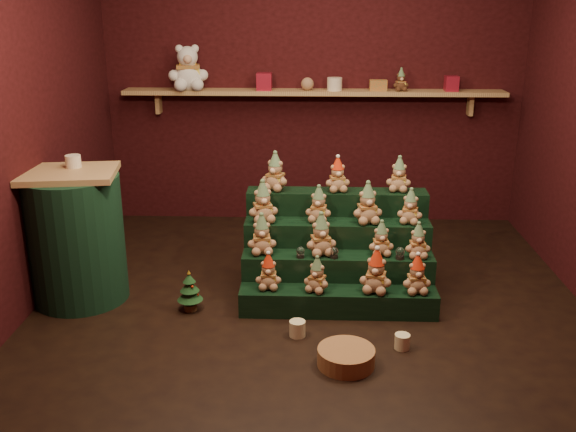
{
  "coord_description": "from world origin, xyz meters",
  "views": [
    {
      "loc": [
        -0.0,
        -4.25,
        2.12
      ],
      "look_at": [
        -0.18,
        0.25,
        0.61
      ],
      "focal_mm": 40.0,
      "sensor_mm": 36.0,
      "label": 1
    }
  ],
  "objects_px": {
    "snow_globe_a": "(300,252)",
    "snow_globe_c": "(400,253)",
    "riser_tier_front": "(338,302)",
    "side_table": "(76,237)",
    "white_bear": "(188,62)",
    "mini_christmas_tree": "(190,291)",
    "mug_left": "(297,329)",
    "snow_globe_b": "(334,253)",
    "mug_right": "(402,342)",
    "brown_bear": "(401,80)",
    "wicker_basket": "(346,357)"
  },
  "relations": [
    {
      "from": "snow_globe_a",
      "to": "side_table",
      "type": "xyz_separation_m",
      "value": [
        -1.64,
        0.02,
        0.09
      ]
    },
    {
      "from": "wicker_basket",
      "to": "white_bear",
      "type": "xyz_separation_m",
      "value": [
        -1.4,
        2.64,
        1.53
      ]
    },
    {
      "from": "snow_globe_b",
      "to": "wicker_basket",
      "type": "bearing_deg",
      "value": -86.24
    },
    {
      "from": "snow_globe_c",
      "to": "mini_christmas_tree",
      "type": "bearing_deg",
      "value": -174.26
    },
    {
      "from": "snow_globe_a",
      "to": "brown_bear",
      "type": "height_order",
      "value": "brown_bear"
    },
    {
      "from": "mug_right",
      "to": "brown_bear",
      "type": "relative_size",
      "value": 0.49
    },
    {
      "from": "riser_tier_front",
      "to": "mug_left",
      "type": "xyz_separation_m",
      "value": [
        -0.28,
        -0.34,
        -0.04
      ]
    },
    {
      "from": "riser_tier_front",
      "to": "mini_christmas_tree",
      "type": "relative_size",
      "value": 4.47
    },
    {
      "from": "side_table",
      "to": "white_bear",
      "type": "distance_m",
      "value": 2.15
    },
    {
      "from": "white_bear",
      "to": "riser_tier_front",
      "type": "bearing_deg",
      "value": -66.39
    },
    {
      "from": "snow_globe_b",
      "to": "mug_left",
      "type": "relative_size",
      "value": 0.76
    },
    {
      "from": "mini_christmas_tree",
      "to": "mug_left",
      "type": "xyz_separation_m",
      "value": [
        0.78,
        -0.35,
        -0.1
      ]
    },
    {
      "from": "snow_globe_c",
      "to": "mug_left",
      "type": "distance_m",
      "value": 0.95
    },
    {
      "from": "mug_right",
      "to": "riser_tier_front",
      "type": "bearing_deg",
      "value": 129.75
    },
    {
      "from": "white_bear",
      "to": "mug_left",
      "type": "bearing_deg",
      "value": -76.0
    },
    {
      "from": "mug_left",
      "to": "brown_bear",
      "type": "bearing_deg",
      "value": 68.55
    },
    {
      "from": "white_bear",
      "to": "snow_globe_a",
      "type": "bearing_deg",
      "value": -69.95
    },
    {
      "from": "white_bear",
      "to": "brown_bear",
      "type": "relative_size",
      "value": 2.57
    },
    {
      "from": "mug_left",
      "to": "side_table",
      "type": "bearing_deg",
      "value": 162.31
    },
    {
      "from": "mug_left",
      "to": "riser_tier_front",
      "type": "bearing_deg",
      "value": 50.41
    },
    {
      "from": "snow_globe_b",
      "to": "mug_right",
      "type": "distance_m",
      "value": 0.84
    },
    {
      "from": "white_bear",
      "to": "brown_bear",
      "type": "bearing_deg",
      "value": -11.43
    },
    {
      "from": "side_table",
      "to": "mug_left",
      "type": "relative_size",
      "value": 9.1
    },
    {
      "from": "mug_left",
      "to": "white_bear",
      "type": "distance_m",
      "value": 2.96
    },
    {
      "from": "snow_globe_c",
      "to": "side_table",
      "type": "height_order",
      "value": "side_table"
    },
    {
      "from": "snow_globe_c",
      "to": "mug_right",
      "type": "relative_size",
      "value": 0.91
    },
    {
      "from": "riser_tier_front",
      "to": "brown_bear",
      "type": "relative_size",
      "value": 6.89
    },
    {
      "from": "snow_globe_b",
      "to": "snow_globe_c",
      "type": "relative_size",
      "value": 0.91
    },
    {
      "from": "riser_tier_front",
      "to": "snow_globe_a",
      "type": "bearing_deg",
      "value": 149.54
    },
    {
      "from": "wicker_basket",
      "to": "mug_right",
      "type": "bearing_deg",
      "value": 29.93
    },
    {
      "from": "mug_left",
      "to": "mini_christmas_tree",
      "type": "bearing_deg",
      "value": 155.98
    },
    {
      "from": "snow_globe_a",
      "to": "mug_left",
      "type": "relative_size",
      "value": 0.76
    },
    {
      "from": "snow_globe_b",
      "to": "mug_right",
      "type": "relative_size",
      "value": 0.83
    },
    {
      "from": "riser_tier_front",
      "to": "white_bear",
      "type": "bearing_deg",
      "value": 125.04
    },
    {
      "from": "snow_globe_c",
      "to": "side_table",
      "type": "relative_size",
      "value": 0.09
    },
    {
      "from": "riser_tier_front",
      "to": "side_table",
      "type": "height_order",
      "value": "side_table"
    },
    {
      "from": "wicker_basket",
      "to": "mini_christmas_tree",
      "type": "bearing_deg",
      "value": 147.33
    },
    {
      "from": "snow_globe_c",
      "to": "brown_bear",
      "type": "height_order",
      "value": "brown_bear"
    },
    {
      "from": "wicker_basket",
      "to": "brown_bear",
      "type": "distance_m",
      "value": 3.03
    },
    {
      "from": "mug_left",
      "to": "mug_right",
      "type": "xyz_separation_m",
      "value": [
        0.68,
        -0.14,
        -0.0
      ]
    },
    {
      "from": "mini_christmas_tree",
      "to": "mug_left",
      "type": "distance_m",
      "value": 0.86
    },
    {
      "from": "riser_tier_front",
      "to": "white_bear",
      "type": "relative_size",
      "value": 2.68
    },
    {
      "from": "mug_left",
      "to": "white_bear",
      "type": "bearing_deg",
      "value": 115.43
    },
    {
      "from": "snow_globe_c",
      "to": "mug_right",
      "type": "height_order",
      "value": "snow_globe_c"
    },
    {
      "from": "side_table",
      "to": "white_bear",
      "type": "bearing_deg",
      "value": 64.57
    },
    {
      "from": "mini_christmas_tree",
      "to": "brown_bear",
      "type": "bearing_deg",
      "value": 49.16
    },
    {
      "from": "side_table",
      "to": "riser_tier_front",
      "type": "bearing_deg",
      "value": -13.92
    },
    {
      "from": "snow_globe_a",
      "to": "snow_globe_c",
      "type": "bearing_deg",
      "value": 0.0
    },
    {
      "from": "brown_bear",
      "to": "snow_globe_a",
      "type": "bearing_deg",
      "value": -124.36
    },
    {
      "from": "snow_globe_c",
      "to": "mini_christmas_tree",
      "type": "distance_m",
      "value": 1.53
    }
  ]
}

